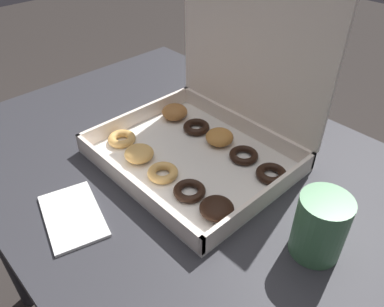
{
  "coord_description": "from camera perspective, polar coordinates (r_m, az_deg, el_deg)",
  "views": [
    {
      "loc": [
        0.38,
        -0.4,
        1.19
      ],
      "look_at": [
        -0.06,
        0.01,
        0.73
      ],
      "focal_mm": 35.0,
      "sensor_mm": 36.0,
      "label": 1
    }
  ],
  "objects": [
    {
      "name": "paper_napkin",
      "position": [
        0.69,
        -17.71,
        -9.02
      ],
      "size": [
        0.17,
        0.13,
        0.01
      ],
      "color": "white",
      "rests_on": "dining_table"
    },
    {
      "name": "dining_table",
      "position": [
        0.81,
        2.36,
        -9.33
      ],
      "size": [
        1.15,
        0.73,
        0.71
      ],
      "color": "#2D2D33",
      "rests_on": "ground_plane"
    },
    {
      "name": "donut_box",
      "position": [
        0.76,
        2.92,
        5.41
      ],
      "size": [
        0.38,
        0.32,
        0.37
      ],
      "color": "silver",
      "rests_on": "dining_table"
    },
    {
      "name": "coffee_mug",
      "position": [
        0.6,
        18.75,
        -10.58
      ],
      "size": [
        0.08,
        0.08,
        0.11
      ],
      "color": "#4C8456",
      "rests_on": "dining_table"
    }
  ]
}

